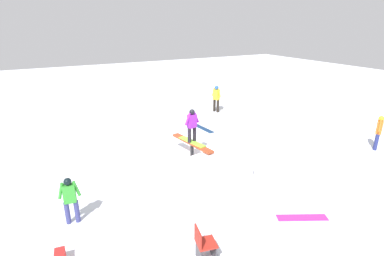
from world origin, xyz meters
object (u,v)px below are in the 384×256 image
loose_snowboard_magenta (302,218)px  bystander_orange (379,131)px  main_rider_on_rail (192,126)px  loose_snowboard_navy (204,129)px  rail_feature (192,144)px  bystander_yellow (216,97)px  folding_chair (204,245)px  bystander_green (70,198)px

loose_snowboard_magenta → bystander_orange: bearing=-136.3°
main_rider_on_rail → loose_snowboard_navy: bearing=-49.8°
bystander_orange → loose_snowboard_magenta: bystander_orange is taller
rail_feature → main_rider_on_rail: 0.78m
loose_snowboard_navy → main_rider_on_rail: bearing=-43.7°
bystander_yellow → folding_chair: (-10.12, 6.71, -0.49)m
bystander_yellow → bystander_orange: (-8.05, -3.06, -0.06)m
bystander_yellow → loose_snowboard_magenta: 10.69m
bystander_orange → loose_snowboard_magenta: 6.90m
rail_feature → bystander_yellow: (5.06, -4.34, 0.34)m
folding_chair → loose_snowboard_magenta: bearing=-77.5°
loose_snowboard_navy → rail_feature: bearing=-43.7°
bystander_orange → loose_snowboard_magenta: bearing=165.7°
loose_snowboard_navy → folding_chair: 8.99m
bystander_green → loose_snowboard_navy: (4.91, -6.97, -0.76)m
loose_snowboard_magenta → rail_feature: bearing=-53.7°
loose_snowboard_magenta → folding_chair: bearing=27.6°
main_rider_on_rail → bystander_orange: 8.00m
main_rider_on_rail → bystander_green: main_rider_on_rail is taller
folding_chair → bystander_yellow: bearing=-22.0°
rail_feature → main_rider_on_rail: (0.00, 0.00, 0.78)m
rail_feature → loose_snowboard_navy: rail_feature is taller
bystander_yellow → loose_snowboard_navy: size_ratio=1.08×
main_rider_on_rail → folding_chair: size_ratio=1.62×
loose_snowboard_magenta → folding_chair: (-0.06, 3.23, 0.40)m
main_rider_on_rail → bystander_yellow: (5.06, -4.34, -0.44)m
bystander_green → bystander_orange: (-0.80, -12.25, 0.07)m
bystander_green → folding_chair: bearing=141.0°
bystander_orange → bystander_yellow: bearing=79.4°
bystander_orange → loose_snowboard_navy: size_ratio=1.01×
bystander_green → loose_snowboard_navy: bearing=-134.7°
loose_snowboard_navy → folding_chair: folding_chair is taller
rail_feature → main_rider_on_rail: bearing=0.0°
rail_feature → folding_chair: size_ratio=2.74×
loose_snowboard_magenta → loose_snowboard_navy: 7.83m
bystander_orange → loose_snowboard_navy: bearing=101.4°
loose_snowboard_navy → bystander_orange: bearing=37.0°
loose_snowboard_magenta → loose_snowboard_navy: same height
main_rider_on_rail → loose_snowboard_magenta: main_rider_on_rail is taller
folding_chair → main_rider_on_rail: bearing=-13.6°
rail_feature → loose_snowboard_navy: (2.72, -2.12, -0.55)m
bystander_yellow → loose_snowboard_navy: bearing=122.2°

